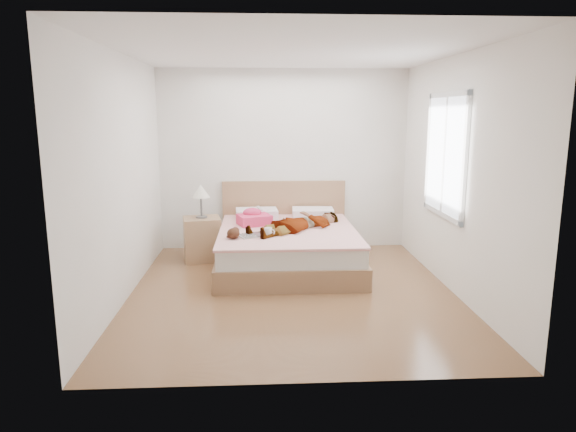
{
  "coord_description": "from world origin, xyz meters",
  "views": [
    {
      "loc": [
        -0.35,
        -5.48,
        1.97
      ],
      "look_at": [
        0.0,
        0.85,
        0.7
      ],
      "focal_mm": 32.0,
      "sensor_mm": 36.0,
      "label": 1
    }
  ],
  "objects_px": {
    "magazine": "(255,235)",
    "coffee_mug": "(268,232)",
    "towel": "(254,218)",
    "nightstand": "(202,235)",
    "phone": "(260,208)",
    "bed": "(287,245)",
    "plush_toy": "(234,233)",
    "woman": "(299,221)"
  },
  "relations": [
    {
      "from": "bed",
      "to": "nightstand",
      "type": "height_order",
      "value": "nightstand"
    },
    {
      "from": "phone",
      "to": "coffee_mug",
      "type": "relative_size",
      "value": 0.72
    },
    {
      "from": "bed",
      "to": "plush_toy",
      "type": "bearing_deg",
      "value": -139.89
    },
    {
      "from": "magazine",
      "to": "nightstand",
      "type": "bearing_deg",
      "value": 134.02
    },
    {
      "from": "towel",
      "to": "coffee_mug",
      "type": "distance_m",
      "value": 0.71
    },
    {
      "from": "magazine",
      "to": "coffee_mug",
      "type": "height_order",
      "value": "coffee_mug"
    },
    {
      "from": "bed",
      "to": "phone",
      "type": "bearing_deg",
      "value": 136.18
    },
    {
      "from": "bed",
      "to": "towel",
      "type": "bearing_deg",
      "value": 154.61
    },
    {
      "from": "towel",
      "to": "magazine",
      "type": "relative_size",
      "value": 1.13
    },
    {
      "from": "plush_toy",
      "to": "phone",
      "type": "bearing_deg",
      "value": 71.03
    },
    {
      "from": "magazine",
      "to": "coffee_mug",
      "type": "distance_m",
      "value": 0.18
    },
    {
      "from": "plush_toy",
      "to": "towel",
      "type": "bearing_deg",
      "value": 73.27
    },
    {
      "from": "magazine",
      "to": "plush_toy",
      "type": "xyz_separation_m",
      "value": [
        -0.25,
        -0.13,
        0.06
      ]
    },
    {
      "from": "phone",
      "to": "bed",
      "type": "xyz_separation_m",
      "value": [
        0.36,
        -0.34,
        -0.43
      ]
    },
    {
      "from": "towel",
      "to": "coffee_mug",
      "type": "xyz_separation_m",
      "value": [
        0.18,
        -0.68,
        -0.03
      ]
    },
    {
      "from": "phone",
      "to": "plush_toy",
      "type": "height_order",
      "value": "phone"
    },
    {
      "from": "phone",
      "to": "magazine",
      "type": "height_order",
      "value": "phone"
    },
    {
      "from": "phone",
      "to": "bed",
      "type": "distance_m",
      "value": 0.66
    },
    {
      "from": "towel",
      "to": "nightstand",
      "type": "height_order",
      "value": "nightstand"
    },
    {
      "from": "towel",
      "to": "plush_toy",
      "type": "height_order",
      "value": "towel"
    },
    {
      "from": "woman",
      "to": "nightstand",
      "type": "height_order",
      "value": "nightstand"
    },
    {
      "from": "phone",
      "to": "nightstand",
      "type": "relative_size",
      "value": 0.1
    },
    {
      "from": "bed",
      "to": "towel",
      "type": "relative_size",
      "value": 4.16
    },
    {
      "from": "towel",
      "to": "coffee_mug",
      "type": "bearing_deg",
      "value": -74.98
    },
    {
      "from": "coffee_mug",
      "to": "phone",
      "type": "bearing_deg",
      "value": 97.22
    },
    {
      "from": "phone",
      "to": "towel",
      "type": "height_order",
      "value": "phone"
    },
    {
      "from": "phone",
      "to": "plush_toy",
      "type": "distance_m",
      "value": 0.97
    },
    {
      "from": "woman",
      "to": "bed",
      "type": "height_order",
      "value": "bed"
    },
    {
      "from": "phone",
      "to": "coffee_mug",
      "type": "distance_m",
      "value": 0.84
    },
    {
      "from": "woman",
      "to": "bed",
      "type": "relative_size",
      "value": 0.71
    },
    {
      "from": "towel",
      "to": "magazine",
      "type": "distance_m",
      "value": 0.65
    },
    {
      "from": "bed",
      "to": "magazine",
      "type": "height_order",
      "value": "bed"
    },
    {
      "from": "towel",
      "to": "coffee_mug",
      "type": "height_order",
      "value": "towel"
    },
    {
      "from": "woman",
      "to": "nightstand",
      "type": "relative_size",
      "value": 1.42
    },
    {
      "from": "bed",
      "to": "magazine",
      "type": "bearing_deg",
      "value": -134.09
    },
    {
      "from": "nightstand",
      "to": "towel",
      "type": "bearing_deg",
      "value": -8.36
    },
    {
      "from": "plush_toy",
      "to": "nightstand",
      "type": "distance_m",
      "value": 1.02
    },
    {
      "from": "woman",
      "to": "coffee_mug",
      "type": "relative_size",
      "value": 10.32
    },
    {
      "from": "towel",
      "to": "nightstand",
      "type": "bearing_deg",
      "value": 171.64
    },
    {
      "from": "towel",
      "to": "nightstand",
      "type": "relative_size",
      "value": 0.48
    },
    {
      "from": "towel",
      "to": "magazine",
      "type": "height_order",
      "value": "towel"
    },
    {
      "from": "woman",
      "to": "bed",
      "type": "bearing_deg",
      "value": -151.98
    }
  ]
}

